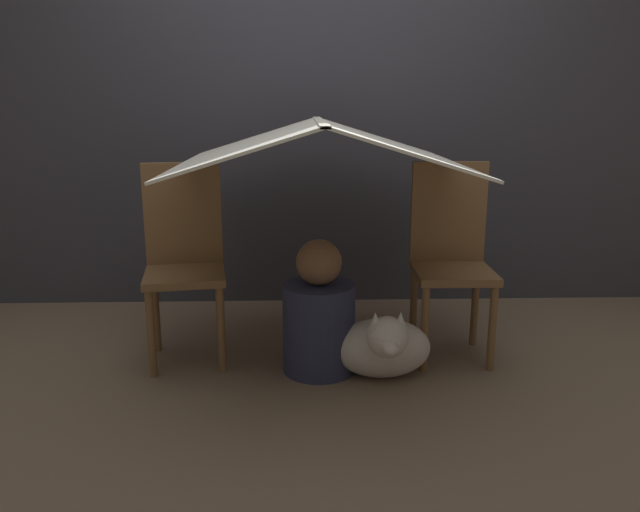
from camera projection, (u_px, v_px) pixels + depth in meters
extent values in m
plane|color=#7A6651|center=(321.00, 377.00, 2.82)|extent=(8.80, 8.80, 0.00)
cube|color=#3D3D47|center=(315.00, 95.00, 3.63)|extent=(7.00, 0.05, 2.50)
cylinder|color=brown|center=(151.00, 334.00, 2.78)|extent=(0.04, 0.04, 0.41)
cylinder|color=brown|center=(221.00, 330.00, 2.84)|extent=(0.04, 0.04, 0.41)
cylinder|color=brown|center=(156.00, 312.00, 3.08)|extent=(0.04, 0.04, 0.41)
cylinder|color=brown|center=(219.00, 308.00, 3.13)|extent=(0.04, 0.04, 0.41)
cube|color=brown|center=(185.00, 275.00, 2.90)|extent=(0.42, 0.42, 0.04)
cube|color=brown|center=(183.00, 214.00, 3.00)|extent=(0.37, 0.08, 0.49)
cylinder|color=brown|center=(425.00, 329.00, 2.84)|extent=(0.04, 0.04, 0.41)
cylinder|color=brown|center=(492.00, 329.00, 2.85)|extent=(0.04, 0.04, 0.41)
cylinder|color=brown|center=(414.00, 307.00, 3.14)|extent=(0.04, 0.04, 0.41)
cylinder|color=brown|center=(475.00, 307.00, 3.15)|extent=(0.04, 0.04, 0.41)
cube|color=brown|center=(453.00, 273.00, 2.94)|extent=(0.37, 0.37, 0.04)
cube|color=brown|center=(448.00, 212.00, 3.04)|extent=(0.37, 0.04, 0.49)
cube|color=silver|center=(249.00, 144.00, 2.77)|extent=(0.63, 1.27, 0.20)
cube|color=silver|center=(390.00, 144.00, 2.79)|extent=(0.63, 1.27, 0.20)
cube|color=silver|center=(320.00, 122.00, 2.75)|extent=(0.04, 1.27, 0.01)
cylinder|color=#2D3351|center=(319.00, 328.00, 2.85)|extent=(0.33, 0.33, 0.41)
sphere|color=brown|center=(319.00, 262.00, 2.78)|extent=(0.21, 0.21, 0.21)
ellipsoid|color=silver|center=(382.00, 348.00, 2.80)|extent=(0.44, 0.25, 0.27)
sphere|color=silver|center=(387.00, 337.00, 2.62)|extent=(0.18, 0.18, 0.18)
ellipsoid|color=silver|center=(390.00, 348.00, 2.54)|extent=(0.07, 0.09, 0.06)
cone|color=silver|center=(375.00, 321.00, 2.60)|extent=(0.06, 0.06, 0.08)
cone|color=silver|center=(401.00, 321.00, 2.60)|extent=(0.06, 0.06, 0.08)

